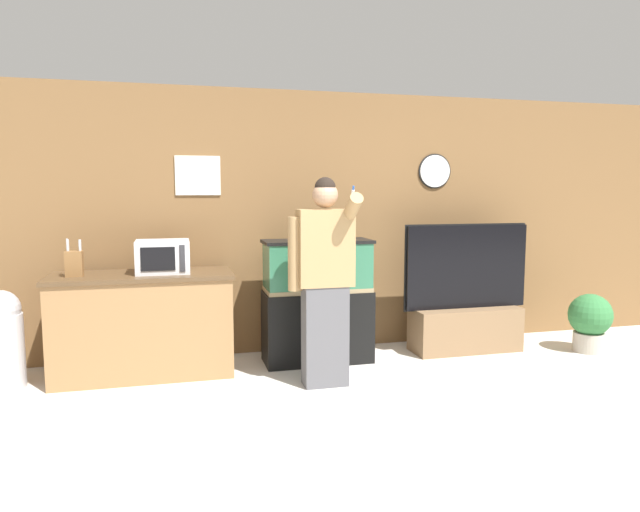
# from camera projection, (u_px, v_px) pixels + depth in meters

# --- Properties ---
(ground_plane) EXTENTS (18.00, 18.00, 0.00)m
(ground_plane) POSITION_uv_depth(u_px,v_px,m) (417.00, 461.00, 3.44)
(ground_plane) COLOR beige
(wall_back_paneled) EXTENTS (10.00, 0.08, 2.60)m
(wall_back_paneled) POSITION_uv_depth(u_px,v_px,m) (315.00, 222.00, 5.79)
(wall_back_paneled) COLOR brown
(wall_back_paneled) RESTS_ON ground_plane
(counter_island) EXTENTS (1.55, 0.69, 0.90)m
(counter_island) POSITION_uv_depth(u_px,v_px,m) (144.00, 324.00, 5.01)
(counter_island) COLOR olive
(counter_island) RESTS_ON ground_plane
(microwave) EXTENTS (0.45, 0.37, 0.29)m
(microwave) POSITION_uv_depth(u_px,v_px,m) (163.00, 257.00, 4.99)
(microwave) COLOR silver
(microwave) RESTS_ON counter_island
(knife_block) EXTENTS (0.14, 0.10, 0.32)m
(knife_block) POSITION_uv_depth(u_px,v_px,m) (74.00, 263.00, 4.78)
(knife_block) COLOR brown
(knife_block) RESTS_ON counter_island
(aquarium_on_stand) EXTENTS (1.01, 0.43, 1.16)m
(aquarium_on_stand) POSITION_uv_depth(u_px,v_px,m) (317.00, 301.00, 5.38)
(aquarium_on_stand) COLOR black
(aquarium_on_stand) RESTS_ON ground_plane
(tv_on_stand) EXTENTS (1.32, 0.40, 1.29)m
(tv_on_stand) POSITION_uv_depth(u_px,v_px,m) (465.00, 314.00, 5.77)
(tv_on_stand) COLOR brown
(tv_on_stand) RESTS_ON ground_plane
(person_standing) EXTENTS (0.54, 0.41, 1.73)m
(person_standing) POSITION_uv_depth(u_px,v_px,m) (324.00, 279.00, 4.68)
(person_standing) COLOR #515156
(person_standing) RESTS_ON ground_plane
(potted_plant) EXTENTS (0.43, 0.43, 0.59)m
(potted_plant) POSITION_uv_depth(u_px,v_px,m) (590.00, 320.00, 5.74)
(potted_plant) COLOR #B2A899
(potted_plant) RESTS_ON ground_plane
(trash_bin) EXTENTS (0.33, 0.33, 0.82)m
(trash_bin) POSITION_uv_depth(u_px,v_px,m) (2.00, 339.00, 4.64)
(trash_bin) COLOR #B7B7BC
(trash_bin) RESTS_ON ground_plane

